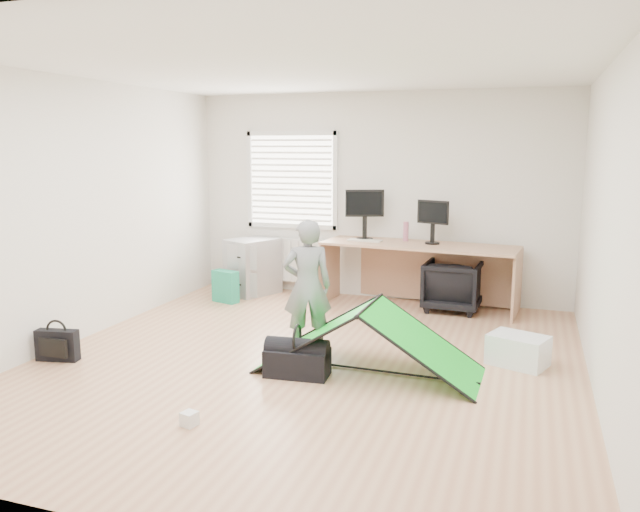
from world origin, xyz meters
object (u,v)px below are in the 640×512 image
(desk, at_px, (418,276))
(office_chair, at_px, (453,286))
(thermos, at_px, (406,231))
(storage_crate, at_px, (518,350))
(filing_cabinet, at_px, (253,266))
(monitor_left, at_px, (365,221))
(kite, at_px, (369,338))
(monitor_right, at_px, (433,228))
(duffel_bag, at_px, (297,362))
(laptop_bag, at_px, (57,345))
(person, at_px, (307,286))

(desk, xyz_separation_m, office_chair, (0.42, 0.04, -0.10))
(thermos, xyz_separation_m, office_chair, (0.63, -0.16, -0.63))
(storage_crate, bearing_deg, filing_cabinet, 152.90)
(monitor_left, height_order, kite, monitor_left)
(desk, distance_m, storage_crate, 2.17)
(monitor_right, bearing_deg, office_chair, 15.07)
(filing_cabinet, relative_size, storage_crate, 1.50)
(desk, relative_size, duffel_bag, 4.27)
(laptop_bag, bearing_deg, filing_cabinet, 67.51)
(desk, height_order, person, person)
(filing_cabinet, bearing_deg, kite, -22.03)
(monitor_right, distance_m, office_chair, 0.75)
(monitor_right, bearing_deg, monitor_left, -164.04)
(filing_cabinet, xyz_separation_m, kite, (2.26, -2.42, -0.07))
(desk, height_order, thermos, thermos)
(monitor_left, xyz_separation_m, storage_crate, (1.98, -1.90, -0.91))
(desk, xyz_separation_m, monitor_right, (0.15, 0.07, 0.61))
(monitor_left, height_order, storage_crate, monitor_left)
(thermos, bearing_deg, monitor_right, -20.03)
(monitor_left, height_order, office_chair, monitor_left)
(laptop_bag, bearing_deg, duffel_bag, -2.64)
(thermos, xyz_separation_m, kite, (0.18, -2.56, -0.63))
(desk, bearing_deg, duffel_bag, -97.14)
(kite, xyz_separation_m, laptop_bag, (-2.87, -0.67, -0.16))
(monitor_right, bearing_deg, storage_crate, -38.20)
(filing_cabinet, bearing_deg, monitor_left, 27.98)
(thermos, distance_m, duffel_bag, 3.01)
(monitor_right, xyz_separation_m, storage_crate, (1.10, -1.82, -0.87))
(storage_crate, bearing_deg, duffel_bag, -153.37)
(office_chair, bearing_deg, storage_crate, 117.40)
(desk, distance_m, person, 2.15)
(filing_cabinet, height_order, laptop_bag, filing_cabinet)
(person, distance_m, kite, 0.88)
(person, relative_size, kite, 0.66)
(thermos, xyz_separation_m, storage_crate, (1.45, -1.95, -0.80))
(desk, distance_m, monitor_left, 0.99)
(filing_cabinet, distance_m, person, 2.58)
(thermos, bearing_deg, duffel_bag, -97.67)
(filing_cabinet, height_order, monitor_right, monitor_right)
(storage_crate, bearing_deg, desk, 125.41)
(desk, xyz_separation_m, monitor_left, (-0.73, 0.14, 0.64))
(monitor_left, bearing_deg, filing_cabinet, 160.96)
(laptop_bag, bearing_deg, monitor_right, 34.07)
(monitor_right, bearing_deg, desk, -136.07)
(monitor_left, height_order, laptop_bag, monitor_left)
(desk, xyz_separation_m, laptop_bag, (-2.89, -3.04, -0.26))
(monitor_left, relative_size, duffel_bag, 0.89)
(monitor_right, bearing_deg, filing_cabinet, -158.99)
(person, xyz_separation_m, kite, (0.72, -0.37, -0.35))
(kite, xyz_separation_m, storage_crate, (1.27, 0.61, -0.17))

